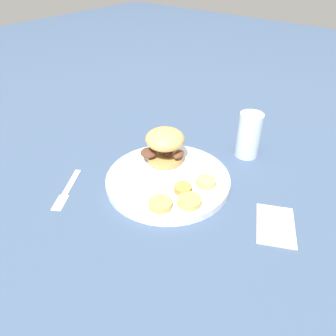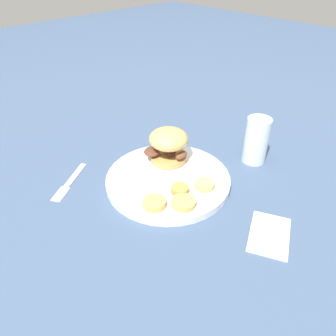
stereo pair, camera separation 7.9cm
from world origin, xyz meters
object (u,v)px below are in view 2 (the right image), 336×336
(fork, at_px, (70,182))
(sandwich, at_px, (168,144))
(drinking_glass, at_px, (256,140))
(dinner_plate, at_px, (168,179))

(fork, bearing_deg, sandwich, 61.92)
(sandwich, xyz_separation_m, fork, (-0.12, -0.23, -0.07))
(drinking_glass, bearing_deg, dinner_plate, -110.64)
(dinner_plate, distance_m, sandwich, 0.09)
(dinner_plate, distance_m, fork, 0.25)
(dinner_plate, bearing_deg, sandwich, 135.88)
(sandwich, relative_size, fork, 0.80)
(dinner_plate, relative_size, drinking_glass, 2.43)
(fork, bearing_deg, drinking_glass, 57.57)
(sandwich, distance_m, drinking_glass, 0.24)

